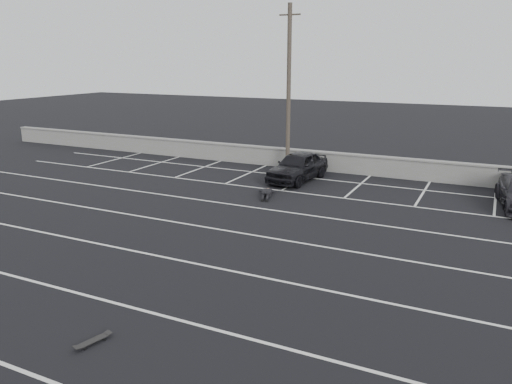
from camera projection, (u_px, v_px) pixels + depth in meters
The scene contains 8 objects.
ground at pixel (223, 269), 14.52m from camera, with size 120.00×120.00×0.00m, color black.
seawall at pixel (353, 163), 26.54m from camera, with size 50.00×0.45×1.06m.
stall_lines at pixel (280, 225), 18.39m from camera, with size 36.00×20.05×0.01m.
car_left at pixel (298, 166), 24.98m from camera, with size 1.71×4.25×1.45m, color black.
utility_pole at pixel (289, 89), 26.30m from camera, with size 1.16×0.23×8.69m.
trash_bin at pixel (507, 182), 23.10m from camera, with size 0.67×0.67×0.80m.
person at pixel (267, 191), 22.38m from camera, with size 1.48×2.29×0.43m, color black, non-canonical shape.
skateboard at pixel (93, 341), 10.71m from camera, with size 0.36×0.74×0.09m.
Camera 1 is at (6.74, -11.67, 5.93)m, focal length 35.00 mm.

